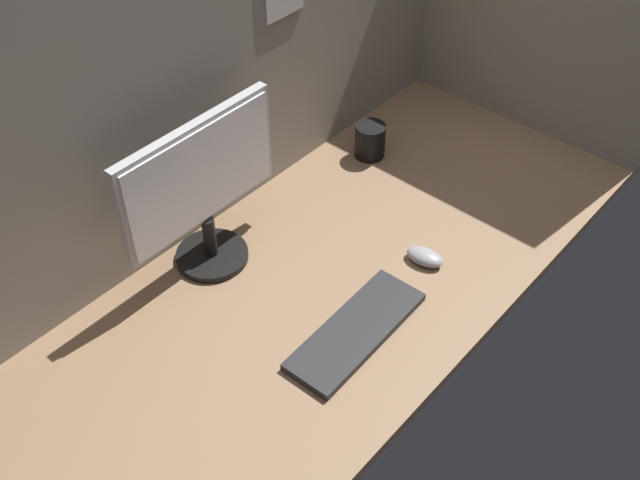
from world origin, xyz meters
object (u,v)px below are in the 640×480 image
object	(u,v)px
keyboard	(356,331)
monitor	(201,188)
mug_black_travel	(370,141)
mouse	(425,257)

from	to	relation	value
keyboard	monitor	bearing A→B (deg)	94.27
mug_black_travel	monitor	bearing A→B (deg)	176.46
keyboard	mug_black_travel	distance (cm)	67.49
mug_black_travel	keyboard	bearing A→B (deg)	-144.24
monitor	mouse	size ratio (longest dim) A/B	4.62
keyboard	mouse	distance (cm)	29.05
keyboard	mug_black_travel	bearing A→B (deg)	33.91
monitor	keyboard	xyz separation A→B (cm)	(4.62, -43.04, -21.14)
monitor	mouse	bearing A→B (deg)	-50.88
monitor	mug_black_travel	bearing A→B (deg)	-3.54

